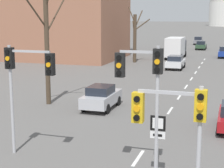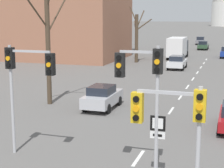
{
  "view_description": "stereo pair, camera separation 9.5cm",
  "coord_description": "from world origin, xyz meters",
  "px_view_note": "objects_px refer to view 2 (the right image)",
  "views": [
    {
      "loc": [
        3.76,
        -7.63,
        6.32
      ],
      "look_at": [
        -0.78,
        6.49,
        3.6
      ],
      "focal_mm": 60.0,
      "sensor_mm": 36.0,
      "label": 1
    },
    {
      "loc": [
        3.85,
        -7.6,
        6.32
      ],
      "look_at": [
        -0.78,
        6.49,
        3.6
      ],
      "focal_mm": 60.0,
      "sensor_mm": 36.0,
      "label": 2
    }
  ],
  "objects_px": {
    "sedan_mid_centre": "(200,41)",
    "sedan_near_right": "(102,97)",
    "sedan_far_left": "(203,45)",
    "route_sign_post": "(158,135)",
    "delivery_truck": "(178,47)",
    "traffic_signal_centre_tall": "(144,78)",
    "sedan_near_left": "(177,62)",
    "traffic_signal_near_right": "(176,119)",
    "traffic_signal_near_left": "(24,73)"
  },
  "relations": [
    {
      "from": "route_sign_post",
      "to": "sedan_mid_centre",
      "type": "bearing_deg",
      "value": 93.71
    },
    {
      "from": "sedan_near_left",
      "to": "sedan_far_left",
      "type": "bearing_deg",
      "value": 88.34
    },
    {
      "from": "traffic_signal_near_left",
      "to": "sedan_mid_centre",
      "type": "distance_m",
      "value": 70.66
    },
    {
      "from": "sedan_mid_centre",
      "to": "sedan_near_right",
      "type": "bearing_deg",
      "value": -91.08
    },
    {
      "from": "traffic_signal_centre_tall",
      "to": "sedan_near_left",
      "type": "height_order",
      "value": "traffic_signal_centre_tall"
    },
    {
      "from": "sedan_far_left",
      "to": "sedan_near_right",
      "type": "bearing_deg",
      "value": -93.26
    },
    {
      "from": "traffic_signal_near_right",
      "to": "traffic_signal_near_left",
      "type": "bearing_deg",
      "value": 155.09
    },
    {
      "from": "sedan_near_right",
      "to": "route_sign_post",
      "type": "bearing_deg",
      "value": -59.35
    },
    {
      "from": "traffic_signal_near_left",
      "to": "route_sign_post",
      "type": "relative_size",
      "value": 1.97
    },
    {
      "from": "sedan_mid_centre",
      "to": "delivery_truck",
      "type": "height_order",
      "value": "delivery_truck"
    },
    {
      "from": "traffic_signal_near_right",
      "to": "route_sign_post",
      "type": "distance_m",
      "value": 3.38
    },
    {
      "from": "traffic_signal_near_left",
      "to": "sedan_near_right",
      "type": "xyz_separation_m",
      "value": [
        0.38,
        9.21,
        -2.99
      ]
    },
    {
      "from": "traffic_signal_near_right",
      "to": "sedan_near_right",
      "type": "height_order",
      "value": "traffic_signal_near_right"
    },
    {
      "from": "traffic_signal_near_left",
      "to": "sedan_near_right",
      "type": "bearing_deg",
      "value": 87.62
    },
    {
      "from": "sedan_near_left",
      "to": "sedan_near_right",
      "type": "height_order",
      "value": "sedan_near_right"
    },
    {
      "from": "traffic_signal_centre_tall",
      "to": "route_sign_post",
      "type": "height_order",
      "value": "traffic_signal_centre_tall"
    },
    {
      "from": "route_sign_post",
      "to": "sedan_mid_centre",
      "type": "height_order",
      "value": "route_sign_post"
    },
    {
      "from": "delivery_truck",
      "to": "traffic_signal_centre_tall",
      "type": "bearing_deg",
      "value": -83.45
    },
    {
      "from": "traffic_signal_centre_tall",
      "to": "sedan_near_left",
      "type": "xyz_separation_m",
      "value": [
        -3.24,
        30.99,
        -3.11
      ]
    },
    {
      "from": "traffic_signal_near_right",
      "to": "sedan_far_left",
      "type": "bearing_deg",
      "value": 93.83
    },
    {
      "from": "traffic_signal_centre_tall",
      "to": "traffic_signal_near_left",
      "type": "bearing_deg",
      "value": 174.29
    },
    {
      "from": "sedan_mid_centre",
      "to": "sedan_far_left",
      "type": "distance_m",
      "value": 12.81
    },
    {
      "from": "delivery_truck",
      "to": "sedan_far_left",
      "type": "bearing_deg",
      "value": 81.57
    },
    {
      "from": "sedan_near_right",
      "to": "sedan_mid_centre",
      "type": "relative_size",
      "value": 0.9
    },
    {
      "from": "traffic_signal_near_right",
      "to": "sedan_near_right",
      "type": "relative_size",
      "value": 1.06
    },
    {
      "from": "traffic_signal_near_left",
      "to": "sedan_near_left",
      "type": "relative_size",
      "value": 1.12
    },
    {
      "from": "sedan_near_left",
      "to": "sedan_near_right",
      "type": "xyz_separation_m",
      "value": [
        -1.98,
        -21.22,
        0.0
      ]
    },
    {
      "from": "sedan_mid_centre",
      "to": "delivery_truck",
      "type": "xyz_separation_m",
      "value": [
        -0.79,
        -28.94,
        0.82
      ]
    },
    {
      "from": "sedan_near_left",
      "to": "sedan_near_right",
      "type": "distance_m",
      "value": 21.31
    },
    {
      "from": "traffic_signal_near_right",
      "to": "route_sign_post",
      "type": "bearing_deg",
      "value": 111.13
    },
    {
      "from": "traffic_signal_near_left",
      "to": "traffic_signal_near_right",
      "type": "bearing_deg",
      "value": -24.91
    },
    {
      "from": "sedan_near_left",
      "to": "delivery_truck",
      "type": "xyz_separation_m",
      "value": [
        -1.61,
        11.21,
        0.87
      ]
    },
    {
      "from": "route_sign_post",
      "to": "sedan_far_left",
      "type": "relative_size",
      "value": 0.62
    },
    {
      "from": "traffic_signal_near_left",
      "to": "delivery_truck",
      "type": "height_order",
      "value": "traffic_signal_near_left"
    },
    {
      "from": "route_sign_post",
      "to": "delivery_truck",
      "type": "bearing_deg",
      "value": 97.31
    },
    {
      "from": "traffic_signal_near_right",
      "to": "route_sign_post",
      "type": "xyz_separation_m",
      "value": [
        -1.09,
        2.83,
        -1.49
      ]
    },
    {
      "from": "traffic_signal_centre_tall",
      "to": "sedan_far_left",
      "type": "xyz_separation_m",
      "value": [
        -2.44,
        58.43,
        -3.11
      ]
    },
    {
      "from": "traffic_signal_near_right",
      "to": "traffic_signal_near_left",
      "type": "distance_m",
      "value": 8.02
    },
    {
      "from": "sedan_near_right",
      "to": "sedan_far_left",
      "type": "bearing_deg",
      "value": 86.74
    },
    {
      "from": "sedan_mid_centre",
      "to": "traffic_signal_centre_tall",
      "type": "bearing_deg",
      "value": -86.74
    },
    {
      "from": "route_sign_post",
      "to": "sedan_near_right",
      "type": "distance_m",
      "value": 11.37
    },
    {
      "from": "traffic_signal_near_left",
      "to": "sedan_far_left",
      "type": "bearing_deg",
      "value": 86.88
    },
    {
      "from": "traffic_signal_near_right",
      "to": "sedan_near_left",
      "type": "distance_m",
      "value": 34.24
    },
    {
      "from": "route_sign_post",
      "to": "sedan_near_right",
      "type": "height_order",
      "value": "route_sign_post"
    },
    {
      "from": "sedan_far_left",
      "to": "traffic_signal_centre_tall",
      "type": "bearing_deg",
      "value": -87.61
    },
    {
      "from": "traffic_signal_centre_tall",
      "to": "traffic_signal_near_right",
      "type": "bearing_deg",
      "value": -59.46
    },
    {
      "from": "traffic_signal_near_right",
      "to": "sedan_far_left",
      "type": "distance_m",
      "value": 61.43
    },
    {
      "from": "sedan_mid_centre",
      "to": "sedan_near_left",
      "type": "bearing_deg",
      "value": -88.84
    },
    {
      "from": "route_sign_post",
      "to": "sedan_near_left",
      "type": "relative_size",
      "value": 0.57
    },
    {
      "from": "delivery_truck",
      "to": "sedan_near_right",
      "type": "bearing_deg",
      "value": -90.65
    }
  ]
}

